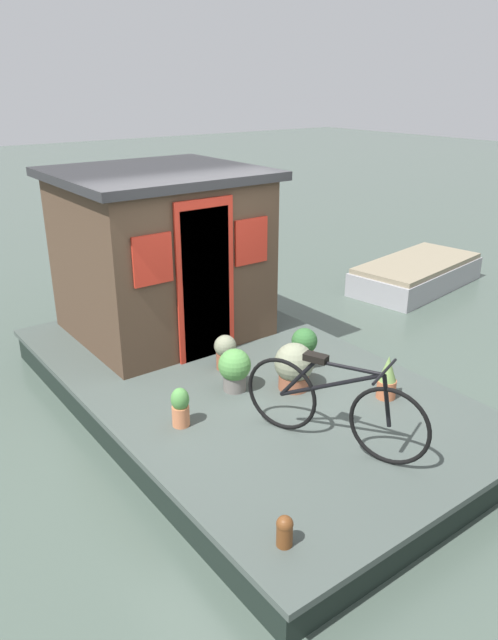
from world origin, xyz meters
name	(u,v)px	position (x,y,z in m)	size (l,w,h in m)	color
ground_plane	(238,405)	(0.00, 0.00, 0.00)	(60.00, 60.00, 0.00)	#47564C
houseboat_deck	(238,390)	(0.00, 0.00, 0.18)	(5.38, 3.13, 0.37)	#424C47
houseboat_cabin	(161,253)	(1.58, 0.00, 1.37)	(2.15, 2.28, 1.99)	#4C3828
bicycle	(333,405)	(-1.54, 0.12, 0.75)	(1.58, 0.71, 0.83)	black
potted_plant_mint	(387,378)	(-1.27, -0.90, 0.58)	(0.19, 0.19, 0.45)	#B2603D
potted_plant_geranium	(235,368)	(-0.24, 0.21, 0.61)	(0.33, 0.33, 0.44)	slate
potted_plant_sage	(304,346)	(-0.28, -0.69, 0.62)	(0.28, 0.28, 0.45)	#B2603D
potted_plant_succulent	(225,351)	(0.21, 0.01, 0.57)	(0.24, 0.24, 0.39)	#935138
potted_plant_rosemary	(180,407)	(-0.50, 1.00, 0.56)	(0.17, 0.17, 0.38)	#C6754C
potted_plant_ivy	(294,366)	(-0.58, -0.29, 0.62)	(0.40, 0.40, 0.49)	#935138
mooring_bollard	(285,530)	(-2.23, 1.21, 0.49)	(0.12, 0.12, 0.23)	brown
dinghy_boat	(416,274)	(1.44, -4.80, 0.23)	(1.52, 2.64, 0.46)	#99999E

